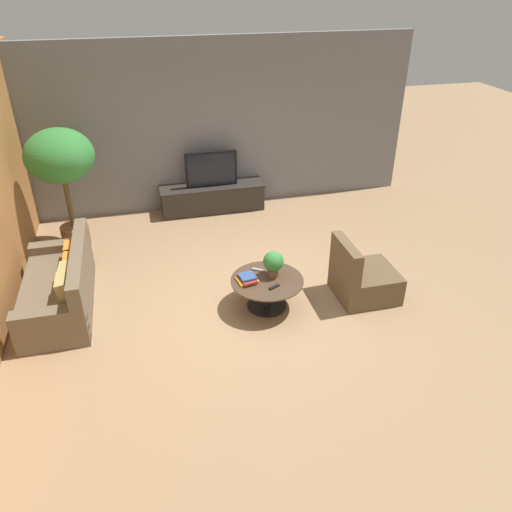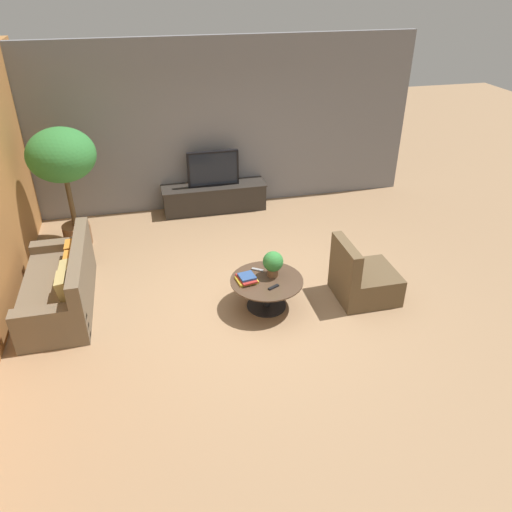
{
  "view_description": "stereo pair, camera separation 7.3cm",
  "coord_description": "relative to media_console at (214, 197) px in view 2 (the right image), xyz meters",
  "views": [
    {
      "loc": [
        -1.38,
        -5.53,
        4.01
      ],
      "look_at": [
        0.04,
        0.18,
        0.55
      ],
      "focal_mm": 35.0,
      "sensor_mm": 36.0,
      "label": 1
    },
    {
      "loc": [
        -1.31,
        -5.54,
        4.01
      ],
      "look_at": [
        0.04,
        0.18,
        0.55
      ],
      "focal_mm": 35.0,
      "sensor_mm": 36.0,
      "label": 2
    }
  ],
  "objects": [
    {
      "name": "ground_plane",
      "position": [
        0.1,
        -2.94,
        -0.26
      ],
      "size": [
        24.0,
        24.0,
        0.0
      ],
      "primitive_type": "plane",
      "color": "#9E7A56"
    },
    {
      "name": "back_wall_stone",
      "position": [
        0.1,
        0.32,
        1.24
      ],
      "size": [
        7.4,
        0.12,
        3.0
      ],
      "primitive_type": "cube",
      "color": "slate",
      "rests_on": "ground"
    },
    {
      "name": "media_console",
      "position": [
        0.0,
        0.0,
        0.0
      ],
      "size": [
        1.91,
        0.5,
        0.5
      ],
      "color": "#2D2823",
      "rests_on": "ground"
    },
    {
      "name": "television",
      "position": [
        -0.0,
        -0.0,
        0.55
      ],
      "size": [
        0.93,
        0.13,
        0.64
      ],
      "color": "black",
      "rests_on": "media_console"
    },
    {
      "name": "coffee_table",
      "position": [
        0.19,
        -3.18,
        0.04
      ],
      "size": [
        0.96,
        0.96,
        0.42
      ],
      "color": "black",
      "rests_on": "ground"
    },
    {
      "name": "couch_by_wall",
      "position": [
        -2.47,
        -2.53,
        0.03
      ],
      "size": [
        0.84,
        1.89,
        0.84
      ],
      "rotation": [
        0.0,
        0.0,
        -1.57
      ],
      "color": "brown",
      "rests_on": "ground"
    },
    {
      "name": "armchair_wicker",
      "position": [
        1.52,
        -3.26,
        0.01
      ],
      "size": [
        0.8,
        0.76,
        0.86
      ],
      "rotation": [
        0.0,
        0.0,
        1.57
      ],
      "color": "brown",
      "rests_on": "ground"
    },
    {
      "name": "potted_palm_tall",
      "position": [
        -2.4,
        -0.78,
        1.16
      ],
      "size": [
        1.03,
        1.03,
        1.93
      ],
      "color": "brown",
      "rests_on": "ground"
    },
    {
      "name": "potted_plant_tabletop",
      "position": [
        0.29,
        -3.1,
        0.37
      ],
      "size": [
        0.27,
        0.27,
        0.35
      ],
      "color": "brown",
      "rests_on": "coffee_table"
    },
    {
      "name": "book_stack",
      "position": [
        -0.07,
        -3.15,
        0.2
      ],
      "size": [
        0.29,
        0.32,
        0.08
      ],
      "color": "gold",
      "rests_on": "coffee_table"
    },
    {
      "name": "remote_black",
      "position": [
        0.23,
        -3.38,
        0.17
      ],
      "size": [
        0.16,
        0.11,
        0.02
      ],
      "primitive_type": "cube",
      "rotation": [
        0.0,
        0.0,
        -1.11
      ],
      "color": "black",
      "rests_on": "coffee_table"
    },
    {
      "name": "remote_silver",
      "position": [
        0.12,
        -2.92,
        0.17
      ],
      "size": [
        0.15,
        0.12,
        0.02
      ],
      "primitive_type": "cube",
      "rotation": [
        0.0,
        0.0,
        0.97
      ],
      "color": "gray",
      "rests_on": "coffee_table"
    }
  ]
}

